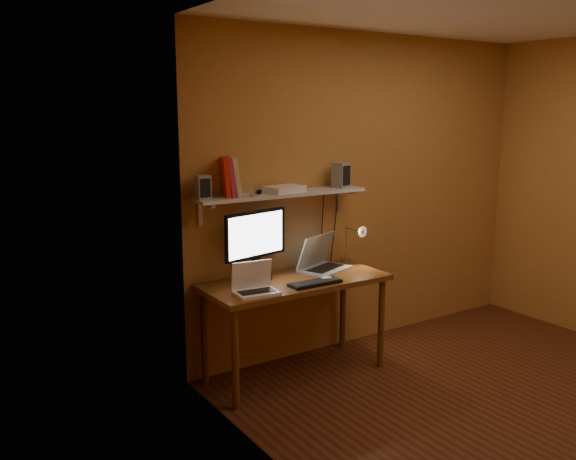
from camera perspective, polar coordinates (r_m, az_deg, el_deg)
room at (r=4.15m, az=21.96°, el=0.94°), size 3.44×3.24×2.64m
desk at (r=4.54m, az=0.71°, el=-5.67°), size 1.40×0.60×0.75m
wall_shelf at (r=4.55m, az=-0.63°, el=3.34°), size 1.40×0.25×0.21m
monitor at (r=4.47m, az=-3.04°, el=-1.03°), size 0.56×0.28×0.51m
laptop at (r=4.76m, az=3.09°, el=-2.88°), size 0.46×0.40×0.28m
netbook at (r=4.17m, az=-3.17°, el=-5.11°), size 0.31×0.24×0.22m
keyboard at (r=4.38m, az=2.55°, el=-4.98°), size 0.40×0.13×0.02m
mouse at (r=4.48m, az=3.61°, el=-4.55°), size 0.11×0.09×0.03m
desk_lamp at (r=4.94m, az=6.28°, el=-0.80°), size 0.09×0.23×0.38m
speaker_left at (r=4.22m, az=-7.97°, el=3.98°), size 0.10×0.10×0.16m
speaker_right at (r=4.84m, az=4.98°, el=5.15°), size 0.13×0.13×0.20m
books at (r=4.34m, az=-5.43°, el=4.97°), size 0.19×0.20×0.28m
shelf_camera at (r=4.35m, az=-2.89°, el=3.60°), size 0.11×0.07×0.06m
router at (r=4.55m, az=-0.36°, el=3.86°), size 0.31×0.24×0.05m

